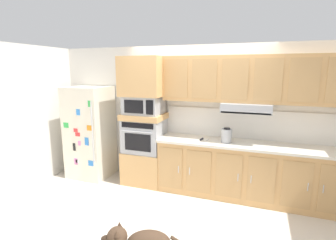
{
  "coord_description": "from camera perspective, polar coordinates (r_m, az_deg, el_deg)",
  "views": [
    {
      "loc": [
        1.03,
        -3.4,
        2.07
      ],
      "look_at": [
        -0.37,
        0.52,
        1.26
      ],
      "focal_mm": 27.49,
      "sensor_mm": 36.0,
      "label": 1
    }
  ],
  "objects": [
    {
      "name": "ground_plane",
      "position": [
        4.11,
        2.55,
        -19.23
      ],
      "size": [
        9.6,
        9.6,
        0.0
      ],
      "primitive_type": "plane",
      "color": "beige"
    },
    {
      "name": "back_kitchen_wall",
      "position": [
        4.7,
        6.69,
        0.88
      ],
      "size": [
        6.2,
        0.12,
        2.5
      ],
      "primitive_type": "cube",
      "color": "silver",
      "rests_on": "ground"
    },
    {
      "name": "side_panel_left",
      "position": [
        5.19,
        -28.34,
        0.59
      ],
      "size": [
        0.12,
        7.1,
        2.5
      ],
      "primitive_type": "cube",
      "color": "silver",
      "rests_on": "ground"
    },
    {
      "name": "refrigerator",
      "position": [
        5.25,
        -16.9,
        -2.58
      ],
      "size": [
        0.76,
        0.73,
        1.76
      ],
      "color": "silver",
      "rests_on": "ground"
    },
    {
      "name": "oven_base_cabinet",
      "position": [
        4.91,
        -5.08,
        -10.16
      ],
      "size": [
        0.74,
        0.62,
        0.6
      ],
      "primitive_type": "cube",
      "color": "tan",
      "rests_on": "ground"
    },
    {
      "name": "built_in_oven",
      "position": [
        4.72,
        -5.22,
        -3.37
      ],
      "size": [
        0.7,
        0.62,
        0.6
      ],
      "color": "#A8AAAF",
      "rests_on": "oven_base_cabinet"
    },
    {
      "name": "appliance_mid_shelf",
      "position": [
        4.65,
        -5.28,
        0.81
      ],
      "size": [
        0.74,
        0.62,
        0.1
      ],
      "primitive_type": "cube",
      "color": "tan",
      "rests_on": "built_in_oven"
    },
    {
      "name": "microwave",
      "position": [
        4.62,
        -5.34,
        3.37
      ],
      "size": [
        0.64,
        0.54,
        0.32
      ],
      "color": "#A8AAAF",
      "rests_on": "appliance_mid_shelf"
    },
    {
      "name": "appliance_upper_cabinet",
      "position": [
        4.58,
        -5.43,
        9.59
      ],
      "size": [
        0.74,
        0.62,
        0.68
      ],
      "primitive_type": "cube",
      "color": "tan",
      "rests_on": "microwave"
    },
    {
      "name": "lower_cabinet_run",
      "position": [
        4.46,
        16.82,
        -10.94
      ],
      "size": [
        2.86,
        0.63,
        0.88
      ],
      "color": "tan",
      "rests_on": "ground"
    },
    {
      "name": "countertop_slab",
      "position": [
        4.31,
        17.16,
        -5.24
      ],
      "size": [
        2.9,
        0.64,
        0.04
      ],
      "primitive_type": "cube",
      "color": "silver",
      "rests_on": "lower_cabinet_run"
    },
    {
      "name": "backsplash_panel",
      "position": [
        4.53,
        17.53,
        -0.97
      ],
      "size": [
        2.9,
        0.02,
        0.5
      ],
      "primitive_type": "cube",
      "color": "white",
      "rests_on": "countertop_slab"
    },
    {
      "name": "upper_cabinet_with_hood",
      "position": [
        4.28,
        17.96,
        8.22
      ],
      "size": [
        2.86,
        0.48,
        0.88
      ],
      "color": "tan",
      "rests_on": "backsplash_panel"
    },
    {
      "name": "screwdriver",
      "position": [
        4.35,
        7.56,
        -4.24
      ],
      "size": [
        0.15,
        0.13,
        0.03
      ],
      "color": "black",
      "rests_on": "countertop_slab"
    },
    {
      "name": "electric_kettle",
      "position": [
        4.25,
        12.85,
        -3.37
      ],
      "size": [
        0.17,
        0.17,
        0.24
      ],
      "color": "#A8AAAF",
      "rests_on": "countertop_slab"
    }
  ]
}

